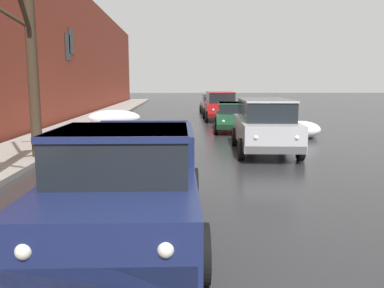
{
  "coord_description": "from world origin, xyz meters",
  "views": [
    {
      "loc": [
        -0.94,
        1.82,
        2.35
      ],
      "look_at": [
        -0.62,
        10.74,
        0.96
      ],
      "focal_mm": 36.55,
      "sensor_mm": 36.0,
      "label": 1
    }
  ],
  "objects": [
    {
      "name": "pickup_truck_darkblue_approaching_near_lane",
      "position": [
        -1.68,
        7.58,
        0.88
      ],
      "size": [
        2.25,
        5.15,
        1.76
      ],
      "color": "navy",
      "rests_on": "ground"
    },
    {
      "name": "suv_silver_parked_kerbside_close",
      "position": [
        2.02,
        15.05,
        0.99
      ],
      "size": [
        2.26,
        4.84,
        1.82
      ],
      "color": "#B7B7BC",
      "rests_on": "ground"
    },
    {
      "name": "sedan_green_parked_kerbside_mid",
      "position": [
        1.8,
        20.96,
        0.75
      ],
      "size": [
        2.17,
        4.0,
        1.42
      ],
      "color": "#1E5633",
      "rests_on": "ground"
    },
    {
      "name": "suv_red_parked_far_down_block",
      "position": [
        1.76,
        26.92,
        0.99
      ],
      "size": [
        2.11,
        4.69,
        1.82
      ],
      "color": "red",
      "rests_on": "ground"
    },
    {
      "name": "left_sidewalk_slab",
      "position": [
        -6.3,
        18.0,
        0.07
      ],
      "size": [
        2.56,
        80.0,
        0.14
      ],
      "primitive_type": "cube",
      "color": "gray",
      "rests_on": "ground"
    },
    {
      "name": "sedan_grey_queued_behind_truck",
      "position": [
        1.82,
        32.65,
        0.75
      ],
      "size": [
        1.99,
        3.94,
        1.42
      ],
      "color": "slate",
      "rests_on": "ground"
    },
    {
      "name": "snow_bank_near_corner_left",
      "position": [
        -4.36,
        13.48,
        0.37
      ],
      "size": [
        1.64,
        1.05,
        0.77
      ],
      "color": "white",
      "rests_on": "ground"
    },
    {
      "name": "bare_tree_mid_block",
      "position": [
        -5.2,
        13.82,
        3.16
      ],
      "size": [
        3.13,
        2.85,
        5.89
      ],
      "color": "#382B1E",
      "rests_on": "ground"
    },
    {
      "name": "snow_bank_mid_block_left",
      "position": [
        -4.55,
        24.03,
        0.41
      ],
      "size": [
        2.93,
        1.2,
        0.86
      ],
      "color": "white",
      "rests_on": "ground"
    },
    {
      "name": "snow_bank_along_left_kerb",
      "position": [
        4.4,
        18.42,
        0.36
      ],
      "size": [
        1.75,
        1.34,
        0.75
      ],
      "color": "white",
      "rests_on": "ground"
    }
  ]
}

